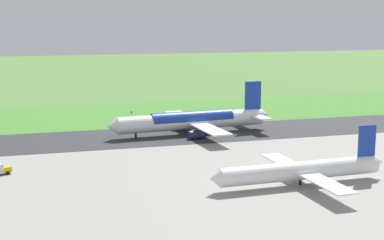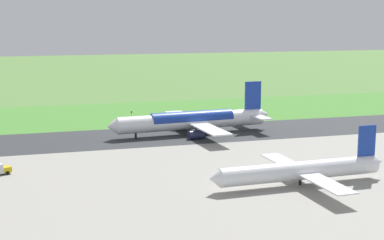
% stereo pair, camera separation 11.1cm
% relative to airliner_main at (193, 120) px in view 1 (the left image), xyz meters
% --- Properties ---
extents(ground_plane, '(800.00, 800.00, 0.00)m').
position_rel_airliner_main_xyz_m(ground_plane, '(-10.67, 0.03, -4.35)').
color(ground_plane, '#547F3D').
extents(runway_asphalt, '(600.00, 29.49, 0.06)m').
position_rel_airliner_main_xyz_m(runway_asphalt, '(-10.67, 0.03, -4.32)').
color(runway_asphalt, '#2D3033').
rests_on(runway_asphalt, ground).
extents(apron_concrete, '(440.00, 110.00, 0.05)m').
position_rel_airliner_main_xyz_m(apron_concrete, '(-10.67, 57.33, -4.33)').
color(apron_concrete, gray).
rests_on(apron_concrete, ground).
extents(grass_verge_foreground, '(600.00, 80.00, 0.04)m').
position_rel_airliner_main_xyz_m(grass_verge_foreground, '(-10.67, -32.06, -4.33)').
color(grass_verge_foreground, '#478534').
rests_on(grass_verge_foreground, ground).
extents(airliner_main, '(54.15, 44.35, 15.88)m').
position_rel_airliner_main_xyz_m(airliner_main, '(0.00, 0.00, 0.00)').
color(airliner_main, white).
rests_on(airliner_main, ground).
extents(airliner_parked_mid, '(42.31, 34.58, 12.36)m').
position_rel_airliner_main_xyz_m(airliner_parked_mid, '(-7.33, 59.85, -0.98)').
color(airliner_parked_mid, white).
rests_on(airliner_parked_mid, ground).
extents(no_stopping_sign, '(0.60, 0.10, 2.68)m').
position_rel_airliner_main_xyz_m(no_stopping_sign, '(13.80, -32.93, -2.76)').
color(no_stopping_sign, slate).
rests_on(no_stopping_sign, ground).
extents(traffic_cone_orange, '(0.40, 0.40, 0.55)m').
position_rel_airliner_main_xyz_m(traffic_cone_orange, '(19.06, -33.87, -4.08)').
color(traffic_cone_orange, orange).
rests_on(traffic_cone_orange, ground).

